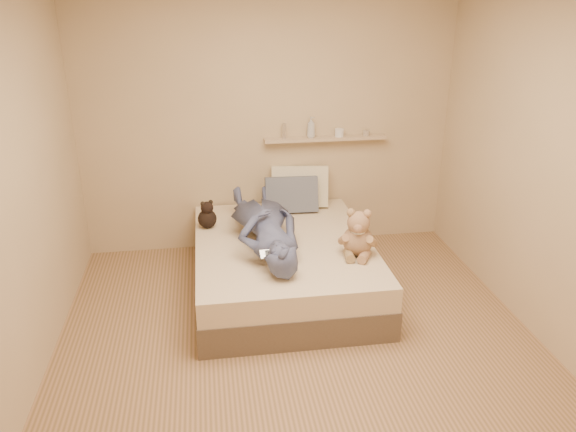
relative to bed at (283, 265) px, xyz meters
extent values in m
plane|color=#A27653|center=(0.00, -0.93, -0.22)|extent=(3.80, 3.80, 0.00)
plane|color=tan|center=(0.00, 0.97, 1.08)|extent=(3.60, 0.00, 3.60)
plane|color=tan|center=(0.00, -2.83, 1.08)|extent=(3.60, 0.00, 3.60)
plane|color=tan|center=(-1.80, -0.93, 1.08)|extent=(0.00, 3.80, 3.80)
plane|color=tan|center=(1.80, -0.93, 1.08)|extent=(0.00, 3.80, 3.80)
cube|color=brown|center=(0.00, 0.00, -0.10)|extent=(1.50, 1.90, 0.25)
cube|color=beige|center=(0.00, 0.00, 0.13)|extent=(1.48, 1.88, 0.20)
cube|color=#AAADB1|center=(-0.17, -0.52, 0.37)|extent=(0.17, 0.09, 0.06)
cube|color=black|center=(-0.17, -0.53, 0.39)|extent=(0.09, 0.05, 0.03)
sphere|color=#A07258|center=(0.56, -0.33, 0.35)|extent=(0.25, 0.25, 0.25)
sphere|color=#A27B59|center=(0.56, -0.35, 0.52)|extent=(0.18, 0.18, 0.18)
sphere|color=#8D6A4D|center=(0.49, -0.33, 0.60)|extent=(0.07, 0.07, 0.07)
sphere|color=tan|center=(0.62, -0.37, 0.60)|extent=(0.07, 0.07, 0.07)
sphere|color=#966C52|center=(0.53, -0.43, 0.50)|extent=(0.08, 0.08, 0.08)
cylinder|color=#A07855|center=(0.44, -0.33, 0.37)|extent=(0.06, 0.16, 0.14)
cylinder|color=#9F7A54|center=(0.66, -0.40, 0.37)|extent=(0.15, 0.17, 0.14)
cylinder|color=olive|center=(0.47, -0.42, 0.26)|extent=(0.09, 0.17, 0.08)
cylinder|color=#9C7353|center=(0.59, -0.45, 0.26)|extent=(0.15, 0.18, 0.08)
cylinder|color=beige|center=(0.56, -0.35, 0.44)|extent=(0.16, 0.16, 0.02)
sphere|color=black|center=(-0.63, 0.40, 0.31)|extent=(0.17, 0.17, 0.17)
sphere|color=black|center=(-0.63, 0.39, 0.42)|extent=(0.11, 0.11, 0.11)
sphere|color=black|center=(-0.66, 0.38, 0.47)|extent=(0.04, 0.04, 0.04)
sphere|color=black|center=(-0.59, 0.41, 0.47)|extent=(0.04, 0.04, 0.04)
cube|color=beige|center=(0.29, 0.83, 0.43)|extent=(0.58, 0.32, 0.43)
cube|color=slate|center=(0.18, 0.69, 0.40)|extent=(0.51, 0.24, 0.36)
imported|color=#4C5278|center=(-0.16, -0.02, 0.40)|extent=(0.65, 1.49, 0.35)
cube|color=tan|center=(0.55, 0.91, 0.88)|extent=(1.20, 0.12, 0.03)
cylinder|color=silver|center=(0.14, 0.91, 0.97)|extent=(0.04, 0.04, 0.15)
imported|color=#B6BABF|center=(0.41, 0.91, 0.99)|extent=(0.11, 0.11, 0.20)
cylinder|color=white|center=(0.69, 0.91, 0.93)|extent=(0.09, 0.09, 0.08)
cylinder|color=#B5A89B|center=(0.96, 0.91, 0.92)|extent=(0.07, 0.07, 0.05)
camera|label=1|loc=(-0.61, -4.32, 2.25)|focal=35.00mm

